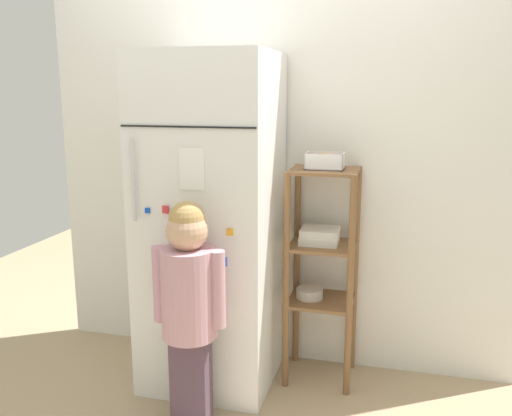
{
  "coord_description": "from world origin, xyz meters",
  "views": [
    {
      "loc": [
        0.67,
        -2.65,
        1.58
      ],
      "look_at": [
        -0.03,
        0.02,
        0.98
      ],
      "focal_mm": 38.25,
      "sensor_mm": 36.0,
      "label": 1
    }
  ],
  "objects_px": {
    "child_standing": "(189,293)",
    "pantry_shelf_unit": "(321,257)",
    "refrigerator": "(211,223)",
    "fruit_bin": "(325,162)"
  },
  "relations": [
    {
      "from": "refrigerator",
      "to": "child_standing",
      "type": "height_order",
      "value": "refrigerator"
    },
    {
      "from": "child_standing",
      "to": "refrigerator",
      "type": "bearing_deg",
      "value": 95.6
    },
    {
      "from": "pantry_shelf_unit",
      "to": "fruit_bin",
      "type": "distance_m",
      "value": 0.52
    },
    {
      "from": "refrigerator",
      "to": "fruit_bin",
      "type": "bearing_deg",
      "value": 13.57
    },
    {
      "from": "child_standing",
      "to": "pantry_shelf_unit",
      "type": "distance_m",
      "value": 0.79
    },
    {
      "from": "refrigerator",
      "to": "child_standing",
      "type": "xyz_separation_m",
      "value": [
        0.04,
        -0.45,
        -0.22
      ]
    },
    {
      "from": "child_standing",
      "to": "fruit_bin",
      "type": "relative_size",
      "value": 5.62
    },
    {
      "from": "child_standing",
      "to": "pantry_shelf_unit",
      "type": "height_order",
      "value": "pantry_shelf_unit"
    },
    {
      "from": "child_standing",
      "to": "fruit_bin",
      "type": "distance_m",
      "value": 0.97
    },
    {
      "from": "refrigerator",
      "to": "pantry_shelf_unit",
      "type": "xyz_separation_m",
      "value": [
        0.57,
        0.15,
        -0.18
      ]
    }
  ]
}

